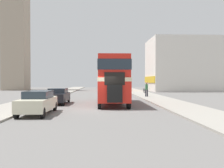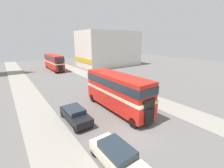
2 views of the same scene
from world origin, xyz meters
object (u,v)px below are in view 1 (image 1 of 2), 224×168
Objects in this scene: car_parked_mid at (58,96)px; church_tower at (16,7)px; car_parked_near at (38,102)px; pedestrian_walking at (147,88)px; bus_distant at (112,79)px; double_decker_bus at (112,77)px; bicycle_on_pavement at (144,91)px.

church_tower reaches higher than car_parked_mid.
pedestrian_walking reaches higher than car_parked_near.
car_parked_near is (-6.28, -36.12, -1.67)m from bus_distant.
pedestrian_walking is 39.53m from church_tower.
car_parked_near is 18.20m from pedestrian_walking.
bus_distant is at bearing 87.75° from double_decker_bus.
bicycle_on_pavement is (1.35, 9.56, -0.67)m from pedestrian_walking.
double_decker_bus is 0.89× the size of bus_distant.
double_decker_bus is at bearing 52.59° from car_parked_near.
car_parked_mid is (0.08, 7.00, -0.02)m from car_parked_near.
car_parked_mid is at bearing -122.09° from bicycle_on_pavement.
car_parked_mid is at bearing 176.58° from double_decker_bus.
bus_distant is 2.43× the size of car_parked_mid.
car_parked_near is 27.26m from bicycle_on_pavement.
car_parked_near is at bearing -69.56° from church_tower.
double_decker_bus is 2.09× the size of car_parked_near.
double_decker_bus is 0.27× the size of church_tower.
pedestrian_walking is at bearing -80.11° from bus_distant.
double_decker_bus is 19.25m from bicycle_on_pavement.
church_tower is at bearing 168.50° from bus_distant.
car_parked_mid is (-5.04, 0.30, -1.74)m from double_decker_bus.
church_tower reaches higher than double_decker_bus.
pedestrian_walking is 1.04× the size of bicycle_on_pavement.
bicycle_on_pavement is at bearing 65.60° from car_parked_near.
church_tower is (-15.16, 33.46, 17.80)m from car_parked_mid.
bus_distant is 2.35× the size of car_parked_near.
pedestrian_walking is (3.64, -20.85, -1.30)m from bus_distant.
bus_distant is at bearing 99.89° from pedestrian_walking.
pedestrian_walking is at bearing -45.23° from church_tower.
pedestrian_walking is (9.91, 15.26, 0.37)m from car_parked_near.
double_decker_bus reaches higher than car_parked_mid.
bus_distant is (1.16, 29.42, -0.04)m from double_decker_bus.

